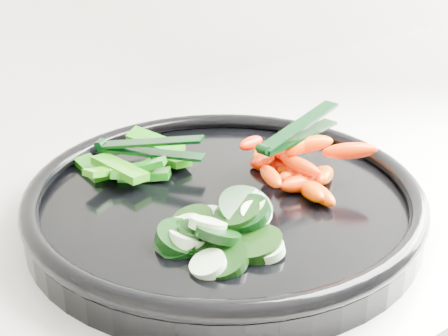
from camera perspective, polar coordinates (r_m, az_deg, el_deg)
veggie_tray at (r=0.59m, az=0.00°, el=-3.02°), size 0.43×0.43×0.04m
cucumber_pile at (r=0.52m, az=-0.83°, el=-5.70°), size 0.12×0.12×0.04m
carrot_pile at (r=0.62m, az=6.79°, el=0.51°), size 0.13×0.16×0.06m
pepper_pile at (r=0.64m, az=-8.23°, el=0.31°), size 0.12×0.10×0.04m
tong_carrot at (r=0.61m, az=6.69°, el=3.28°), size 0.11×0.04×0.02m
tong_pepper at (r=0.64m, az=-7.04°, el=1.90°), size 0.09×0.10×0.02m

